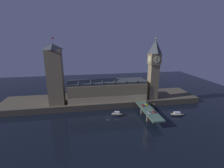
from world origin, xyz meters
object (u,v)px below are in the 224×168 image
car_southbound_trail (146,104)px  pedestrian_near_rail (148,114)px  clock_tower (154,68)px  victoria_tower (55,75)px  car_southbound_lead (154,112)px  street_lamp_near (150,112)px  boat_upstream (117,114)px  car_northbound_lead (143,105)px  pedestrian_mid_walk (153,108)px  car_northbound_trail (149,113)px  boat_downstream (177,114)px  pedestrian_far_rail (139,104)px  street_lamp_far (139,100)px  street_lamp_mid (154,106)px

car_southbound_trail → pedestrian_near_rail: bearing=-107.7°
clock_tower → victoria_tower: size_ratio=0.99×
car_southbound_lead → street_lamp_near: (-7.54, -8.12, 3.96)m
car_southbound_lead → street_lamp_near: size_ratio=0.56×
car_southbound_trail → boat_upstream: bearing=-172.0°
pedestrian_near_rail → car_northbound_lead: bearing=83.2°
car_southbound_trail → pedestrian_near_rail: 23.50m
car_northbound_lead → pedestrian_mid_walk: 10.98m
victoria_tower → car_northbound_trail: bearing=-26.0°
clock_tower → boat_upstream: bearing=-152.3°
street_lamp_near → boat_downstream: street_lamp_near is taller
victoria_tower → boat_downstream: bearing=-17.5°
car_northbound_trail → victoria_tower: bearing=154.0°
pedestrian_far_rail → boat_upstream: pedestrian_far_rail is taller
car_southbound_trail → street_lamp_far: bearing=158.3°
victoria_tower → boat_upstream: bearing=-24.5°
pedestrian_near_rail → pedestrian_far_rail: size_ratio=1.03×
car_northbound_lead → pedestrian_mid_walk: pedestrian_mid_walk is taller
victoria_tower → pedestrian_mid_walk: victoria_tower is taller
car_southbound_trail → street_lamp_far: 8.89m
pedestrian_far_rail → boat_downstream: 37.69m
pedestrian_mid_walk → pedestrian_far_rail: pedestrian_mid_walk is taller
car_northbound_trail → boat_upstream: 31.41m
car_northbound_trail → boat_upstream: (-26.85, 15.00, -6.42)m
boat_upstream → victoria_tower: bearing=155.5°
street_lamp_near → pedestrian_far_rail: bearing=89.2°
clock_tower → car_northbound_lead: 44.71m
car_northbound_lead → street_lamp_near: bearing=-96.6°
victoria_tower → pedestrian_near_rail: victoria_tower is taller
car_southbound_trail → boat_upstream: size_ratio=0.35×
car_southbound_lead → pedestrian_mid_walk: (2.38, 7.44, 0.28)m
pedestrian_mid_walk → street_lamp_near: (-9.92, -15.57, 3.68)m
car_southbound_trail → boat_downstream: bearing=-29.1°
victoria_tower → boat_upstream: (58.61, -26.73, -35.71)m
street_lamp_far → street_lamp_near: bearing=-90.0°
car_northbound_trail → boat_downstream: (30.80, 4.98, -6.56)m
pedestrian_far_rail → pedestrian_near_rail: bearing=-90.0°
street_lamp_mid → street_lamp_far: (-10.32, 14.72, 0.63)m
car_northbound_lead → street_lamp_near: street_lamp_near is taller
car_southbound_trail → boat_upstream: 32.55m
car_northbound_trail → street_lamp_far: street_lamp_far is taller
pedestrian_near_rail → boat_downstream: 34.78m
car_southbound_lead → pedestrian_far_rail: (-7.14, 20.39, 0.27)m
clock_tower → pedestrian_mid_walk: size_ratio=39.18×
car_southbound_trail → street_lamp_mid: (2.78, -11.72, 3.01)m
street_lamp_far → car_southbound_trail: bearing=-21.7°
pedestrian_mid_walk → street_lamp_mid: size_ratio=0.29×
clock_tower → street_lamp_near: bearing=-115.4°
car_northbound_lead → car_northbound_trail: size_ratio=0.98×
car_southbound_trail → pedestrian_far_rail: size_ratio=2.41×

